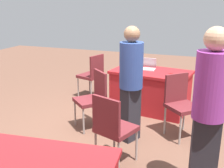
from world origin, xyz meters
TOP-DOWN VIEW (x-y plane):
  - ground_plane at (0.00, 0.00)m, footprint 14.40×14.40m
  - table_foreground at (-0.44, -1.40)m, footprint 1.56×1.05m
  - chair_near_front at (0.28, -0.31)m, footprint 0.62×0.62m
  - chair_tucked_left at (-0.41, 0.63)m, footprint 0.56×0.56m
  - chair_tucked_right at (0.90, -1.66)m, footprint 0.55×0.55m
  - chair_back_row at (-1.11, -0.50)m, footprint 0.62×0.62m
  - person_presenter at (-0.43, -0.09)m, footprint 0.45×0.45m
  - person_attendee_browsing at (-1.52, 0.79)m, footprint 0.38×0.38m
  - laptop_silver at (-0.33, -1.53)m, footprint 0.32×0.29m
  - yarn_ball at (-0.06, -1.40)m, footprint 0.11×0.11m
  - scissors_red at (-0.87, -1.33)m, footprint 0.18×0.06m

SIDE VIEW (x-z plane):
  - ground_plane at x=0.00m, z-range 0.00..0.00m
  - table_foreground at x=-0.44m, z-range 0.00..0.78m
  - chair_tucked_left at x=-0.41m, z-range 0.07..1.02m
  - chair_near_front at x=0.28m, z-range 0.07..1.02m
  - chair_tucked_right at x=0.90m, z-range 0.07..1.03m
  - chair_back_row at x=-1.11m, z-range 0.08..1.06m
  - scissors_red at x=-0.87m, z-range 0.78..0.79m
  - laptop_silver at x=-0.33m, z-range 0.71..0.92m
  - yarn_ball at x=-0.06m, z-range 0.78..0.89m
  - person_presenter at x=-0.43m, z-range 0.10..1.83m
  - person_attendee_browsing at x=-1.52m, z-range 0.12..1.94m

